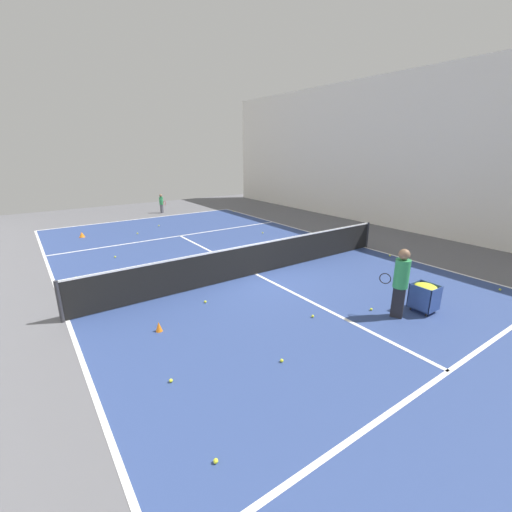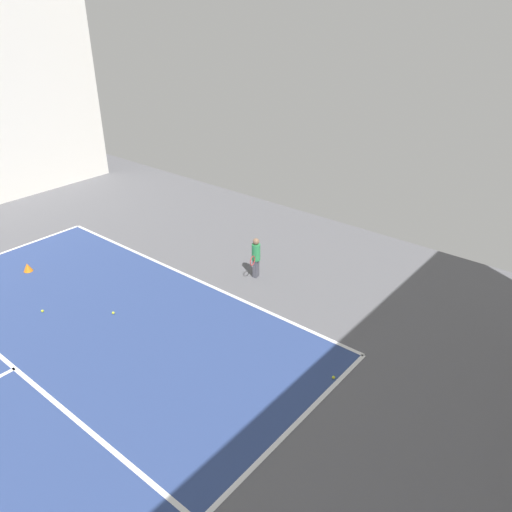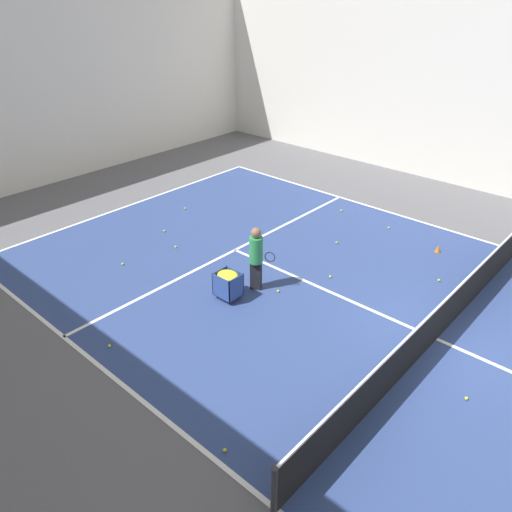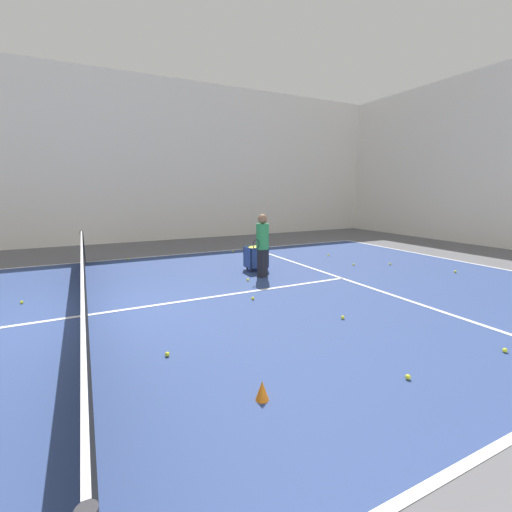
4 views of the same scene
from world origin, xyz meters
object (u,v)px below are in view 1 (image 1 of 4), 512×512
object	(u,v)px
tennis_net	(256,259)
training_cone_0	(82,235)
training_cone_1	(159,327)
player_near_baseline	(161,202)
coach_at_net	(401,279)
ball_cart	(425,292)

from	to	relation	value
tennis_net	training_cone_0	world-z (taller)	tennis_net
training_cone_0	training_cone_1	xyz separation A→B (m)	(0.07, 10.66, -0.01)
player_near_baseline	training_cone_0	bearing A→B (deg)	-64.99
player_near_baseline	coach_at_net	size ratio (longest dim) A/B	0.69
tennis_net	training_cone_0	size ratio (longest dim) A/B	43.39
player_near_baseline	training_cone_0	size ratio (longest dim) A/B	4.55
ball_cart	training_cone_1	bearing A→B (deg)	-26.16
tennis_net	training_cone_1	distance (m)	4.40
player_near_baseline	training_cone_1	distance (m)	15.69
player_near_baseline	ball_cart	size ratio (longest dim) A/B	1.61
training_cone_1	coach_at_net	bearing A→B (deg)	152.17
coach_at_net	ball_cart	size ratio (longest dim) A/B	2.34
coach_at_net	training_cone_0	distance (m)	14.35
coach_at_net	training_cone_1	xyz separation A→B (m)	(5.16, -2.72, -0.90)
tennis_net	ball_cart	world-z (taller)	tennis_net
coach_at_net	tennis_net	bearing A→B (deg)	-11.12
player_near_baseline	training_cone_0	distance (m)	6.79
player_near_baseline	coach_at_net	world-z (taller)	coach_at_net
training_cone_0	training_cone_1	world-z (taller)	training_cone_0
ball_cart	training_cone_0	bearing A→B (deg)	-66.49
tennis_net	coach_at_net	size ratio (longest dim) A/B	6.55
ball_cart	training_cone_0	distance (m)	14.84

